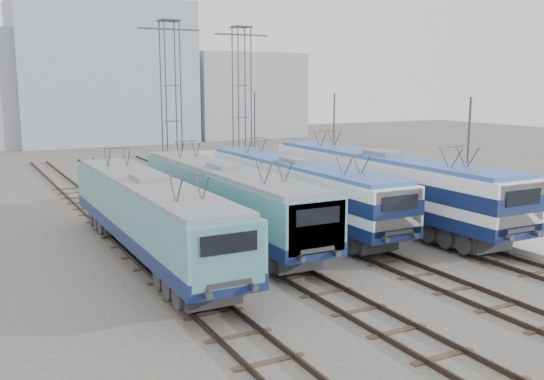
{
  "coord_description": "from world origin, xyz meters",
  "views": [
    {
      "loc": [
        -14.0,
        -19.93,
        7.61
      ],
      "look_at": [
        0.22,
        7.0,
        2.28
      ],
      "focal_mm": 40.0,
      "sensor_mm": 36.0,
      "label": 1
    }
  ],
  "objects_px": {
    "locomotive_far_right": "(384,181)",
    "mast_rear": "(255,134)",
    "locomotive_center_left": "(227,196)",
    "catenary_tower_west": "(171,98)",
    "locomotive_far_left": "(150,212)",
    "mast_front": "(467,168)",
    "locomotive_center_right": "(298,186)",
    "mast_mid": "(334,146)",
    "catenary_tower_east": "(242,97)"
  },
  "relations": [
    {
      "from": "locomotive_far_right",
      "to": "mast_rear",
      "type": "height_order",
      "value": "mast_rear"
    },
    {
      "from": "mast_mid",
      "to": "mast_rear",
      "type": "relative_size",
      "value": 1.0
    },
    {
      "from": "locomotive_far_right",
      "to": "mast_rear",
      "type": "bearing_deg",
      "value": 84.66
    },
    {
      "from": "locomotive_center_right",
      "to": "catenary_tower_west",
      "type": "xyz_separation_m",
      "value": [
        -2.25,
        14.13,
        4.44
      ]
    },
    {
      "from": "locomotive_center_right",
      "to": "mast_front",
      "type": "xyz_separation_m",
      "value": [
        6.35,
        -5.87,
        1.3
      ]
    },
    {
      "from": "locomotive_far_right",
      "to": "catenary_tower_west",
      "type": "relative_size",
      "value": 1.56
    },
    {
      "from": "catenary_tower_east",
      "to": "mast_front",
      "type": "xyz_separation_m",
      "value": [
        2.1,
        -22.0,
        -3.14
      ]
    },
    {
      "from": "locomotive_center_right",
      "to": "locomotive_center_left",
      "type": "bearing_deg",
      "value": -170.84
    },
    {
      "from": "locomotive_far_left",
      "to": "mast_rear",
      "type": "height_order",
      "value": "mast_rear"
    },
    {
      "from": "locomotive_far_right",
      "to": "catenary_tower_west",
      "type": "bearing_deg",
      "value": 113.13
    },
    {
      "from": "locomotive_far_right",
      "to": "catenary_tower_east",
      "type": "relative_size",
      "value": 1.56
    },
    {
      "from": "locomotive_center_right",
      "to": "catenary_tower_west",
      "type": "distance_m",
      "value": 14.98
    },
    {
      "from": "catenary_tower_east",
      "to": "mast_front",
      "type": "bearing_deg",
      "value": -84.55
    },
    {
      "from": "mast_rear",
      "to": "mast_mid",
      "type": "bearing_deg",
      "value": -90.0
    },
    {
      "from": "mast_front",
      "to": "locomotive_center_right",
      "type": "bearing_deg",
      "value": 137.23
    },
    {
      "from": "locomotive_far_left",
      "to": "mast_mid",
      "type": "bearing_deg",
      "value": 30.06
    },
    {
      "from": "locomotive_center_left",
      "to": "mast_rear",
      "type": "bearing_deg",
      "value": 60.08
    },
    {
      "from": "locomotive_far_left",
      "to": "catenary_tower_west",
      "type": "relative_size",
      "value": 1.45
    },
    {
      "from": "catenary_tower_east",
      "to": "mast_mid",
      "type": "distance_m",
      "value": 10.69
    },
    {
      "from": "catenary_tower_east",
      "to": "mast_rear",
      "type": "distance_m",
      "value": 4.28
    },
    {
      "from": "locomotive_center_left",
      "to": "catenary_tower_west",
      "type": "xyz_separation_m",
      "value": [
        2.25,
        14.85,
        4.48
      ]
    },
    {
      "from": "locomotive_center_left",
      "to": "locomotive_far_left",
      "type": "bearing_deg",
      "value": -155.68
    },
    {
      "from": "catenary_tower_west",
      "to": "mast_mid",
      "type": "xyz_separation_m",
      "value": [
        8.6,
        -8.0,
        -3.14
      ]
    },
    {
      "from": "locomotive_center_right",
      "to": "mast_mid",
      "type": "xyz_separation_m",
      "value": [
        6.35,
        6.13,
        1.3
      ]
    },
    {
      "from": "locomotive_far_right",
      "to": "locomotive_center_right",
      "type": "bearing_deg",
      "value": 159.54
    },
    {
      "from": "locomotive_far_left",
      "to": "locomotive_center_right",
      "type": "xyz_separation_m",
      "value": [
        9.0,
        2.76,
        0.03
      ]
    },
    {
      "from": "mast_front",
      "to": "mast_rear",
      "type": "relative_size",
      "value": 1.0
    },
    {
      "from": "locomotive_center_right",
      "to": "locomotive_far_right",
      "type": "bearing_deg",
      "value": -20.46
    },
    {
      "from": "mast_mid",
      "to": "locomotive_center_left",
      "type": "bearing_deg",
      "value": -147.73
    },
    {
      "from": "catenary_tower_west",
      "to": "catenary_tower_east",
      "type": "bearing_deg",
      "value": 17.1
    },
    {
      "from": "locomotive_center_left",
      "to": "locomotive_center_right",
      "type": "height_order",
      "value": "locomotive_center_left"
    },
    {
      "from": "locomotive_center_right",
      "to": "mast_rear",
      "type": "bearing_deg",
      "value": 70.69
    },
    {
      "from": "locomotive_far_left",
      "to": "catenary_tower_west",
      "type": "xyz_separation_m",
      "value": [
        6.75,
        16.88,
        4.47
      ]
    },
    {
      "from": "locomotive_far_left",
      "to": "mast_front",
      "type": "xyz_separation_m",
      "value": [
        15.35,
        -3.12,
        1.33
      ]
    },
    {
      "from": "mast_mid",
      "to": "mast_rear",
      "type": "height_order",
      "value": "same"
    },
    {
      "from": "locomotive_far_right",
      "to": "mast_rear",
      "type": "relative_size",
      "value": 2.67
    },
    {
      "from": "locomotive_center_left",
      "to": "catenary_tower_west",
      "type": "distance_m",
      "value": 15.67
    },
    {
      "from": "locomotive_far_right",
      "to": "catenary_tower_west",
      "type": "distance_m",
      "value": 17.71
    },
    {
      "from": "locomotive_far_right",
      "to": "mast_front",
      "type": "xyz_separation_m",
      "value": [
        1.85,
        -4.2,
        1.12
      ]
    },
    {
      "from": "catenary_tower_west",
      "to": "mast_rear",
      "type": "relative_size",
      "value": 1.71
    },
    {
      "from": "locomotive_far_right",
      "to": "mast_mid",
      "type": "xyz_separation_m",
      "value": [
        1.85,
        7.8,
        1.12
      ]
    },
    {
      "from": "locomotive_far_left",
      "to": "locomotive_center_left",
      "type": "xyz_separation_m",
      "value": [
        4.5,
        2.03,
        -0.01
      ]
    },
    {
      "from": "locomotive_center_left",
      "to": "catenary_tower_east",
      "type": "bearing_deg",
      "value": 62.56
    },
    {
      "from": "locomotive_center_right",
      "to": "catenary_tower_east",
      "type": "height_order",
      "value": "catenary_tower_east"
    },
    {
      "from": "locomotive_center_right",
      "to": "mast_mid",
      "type": "distance_m",
      "value": 8.92
    },
    {
      "from": "catenary_tower_west",
      "to": "locomotive_far_left",
      "type": "bearing_deg",
      "value": -111.79
    },
    {
      "from": "locomotive_far_right",
      "to": "mast_mid",
      "type": "bearing_deg",
      "value": 76.66
    },
    {
      "from": "locomotive_center_left",
      "to": "mast_mid",
      "type": "height_order",
      "value": "mast_mid"
    },
    {
      "from": "mast_front",
      "to": "locomotive_center_left",
      "type": "bearing_deg",
      "value": 154.61
    },
    {
      "from": "locomotive_far_left",
      "to": "locomotive_center_left",
      "type": "distance_m",
      "value": 4.94
    }
  ]
}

